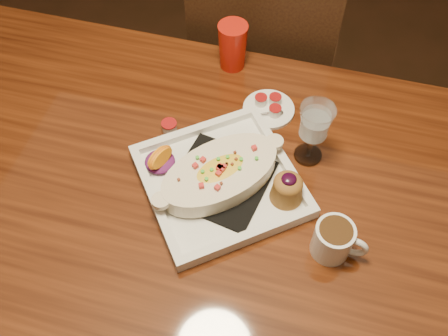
% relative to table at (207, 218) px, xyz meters
% --- Properties ---
extents(floor, '(7.00, 7.00, 0.00)m').
position_rel_table_xyz_m(floor, '(0.00, 0.00, -0.65)').
color(floor, black).
rests_on(floor, ground).
extents(table, '(1.50, 0.90, 0.75)m').
position_rel_table_xyz_m(table, '(0.00, 0.00, 0.00)').
color(table, '#61280D').
rests_on(table, floor).
extents(chair_far, '(0.42, 0.42, 0.93)m').
position_rel_table_xyz_m(chair_far, '(-0.00, 0.63, -0.15)').
color(chair_far, black).
rests_on(chair_far, floor).
extents(plate, '(0.43, 0.43, 0.08)m').
position_rel_table_xyz_m(plate, '(0.03, 0.03, 0.13)').
color(plate, silver).
rests_on(plate, table).
extents(coffee_mug, '(0.11, 0.08, 0.08)m').
position_rel_table_xyz_m(coffee_mug, '(0.27, -0.06, 0.14)').
color(coffee_mug, silver).
rests_on(coffee_mug, table).
extents(goblet, '(0.07, 0.07, 0.15)m').
position_rel_table_xyz_m(goblet, '(0.19, 0.16, 0.20)').
color(goblet, silver).
rests_on(goblet, table).
extents(saucer, '(0.12, 0.12, 0.08)m').
position_rel_table_xyz_m(saucer, '(0.08, 0.26, 0.11)').
color(saucer, silver).
rests_on(saucer, table).
extents(creamer_loose, '(0.04, 0.04, 0.03)m').
position_rel_table_xyz_m(creamer_loose, '(-0.13, 0.14, 0.11)').
color(creamer_loose, silver).
rests_on(creamer_loose, table).
extents(red_tumbler, '(0.07, 0.07, 0.12)m').
position_rel_table_xyz_m(red_tumbler, '(-0.04, 0.39, 0.16)').
color(red_tumbler, red).
rests_on(red_tumbler, table).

